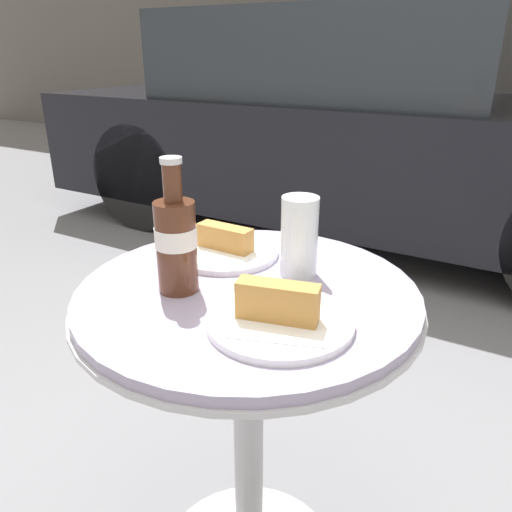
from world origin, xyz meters
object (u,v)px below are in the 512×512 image
(lunch_plate_near, at_px, (279,315))
(drinking_glass, at_px, (299,240))
(cola_bottle_left, at_px, (176,241))
(parked_car, at_px, (361,131))
(bistro_table, at_px, (248,384))
(lunch_plate_far, at_px, (225,248))

(lunch_plate_near, bearing_deg, drinking_glass, 106.94)
(cola_bottle_left, distance_m, parked_car, 2.61)
(bistro_table, relative_size, lunch_plate_near, 3.17)
(bistro_table, xyz_separation_m, lunch_plate_far, (-0.12, 0.11, 0.23))
(drinking_glass, xyz_separation_m, lunch_plate_far, (-0.17, 0.01, -0.05))
(lunch_plate_near, relative_size, lunch_plate_far, 1.05)
(cola_bottle_left, xyz_separation_m, lunch_plate_far, (-0.02, 0.18, -0.08))
(drinking_glass, distance_m, lunch_plate_far, 0.18)
(cola_bottle_left, height_order, lunch_plate_near, cola_bottle_left)
(cola_bottle_left, height_order, lunch_plate_far, cola_bottle_left)
(lunch_plate_far, xyz_separation_m, parked_car, (-0.52, 2.37, -0.11))
(lunch_plate_far, bearing_deg, cola_bottle_left, -84.38)
(drinking_glass, bearing_deg, bistro_table, -118.96)
(bistro_table, height_order, parked_car, parked_car)
(drinking_glass, bearing_deg, cola_bottle_left, -133.18)
(lunch_plate_far, bearing_deg, lunch_plate_near, -40.63)
(drinking_glass, height_order, parked_car, parked_car)
(cola_bottle_left, distance_m, drinking_glass, 0.23)
(cola_bottle_left, xyz_separation_m, drinking_glass, (0.16, 0.17, -0.02))
(parked_car, bearing_deg, bistro_table, -75.54)
(drinking_glass, relative_size, parked_car, 0.04)
(lunch_plate_near, xyz_separation_m, lunch_plate_far, (-0.23, 0.20, -0.00))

